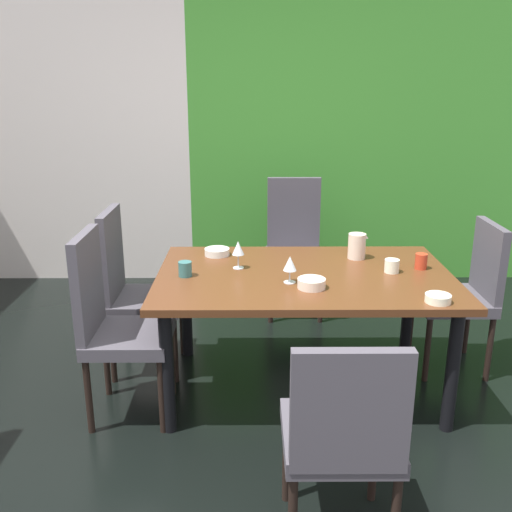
% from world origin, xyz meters
% --- Properties ---
extents(ground_plane, '(6.00, 5.35, 0.02)m').
position_xyz_m(ground_plane, '(0.00, 0.00, -0.01)').
color(ground_plane, black).
extents(back_panel_interior, '(2.61, 0.10, 2.52)m').
position_xyz_m(back_panel_interior, '(-1.70, 2.63, 1.26)').
color(back_panel_interior, silver).
rests_on(back_panel_interior, ground_plane).
extents(garden_window_panel, '(3.39, 0.10, 2.52)m').
position_xyz_m(garden_window_panel, '(1.31, 2.63, 1.26)').
color(garden_window_panel, '#409330').
rests_on(garden_window_panel, ground_plane).
extents(dining_table, '(1.67, 1.08, 0.73)m').
position_xyz_m(dining_table, '(0.46, 0.59, 0.65)').
color(dining_table, '#582F19').
rests_on(dining_table, ground_plane).
extents(chair_left_near, '(0.45, 0.44, 1.04)m').
position_xyz_m(chair_left_near, '(-0.59, 0.33, 0.56)').
color(chair_left_near, '#4B474F').
rests_on(chair_left_near, ground_plane).
extents(chair_head_far, '(0.44, 0.45, 1.05)m').
position_xyz_m(chair_head_far, '(0.49, 1.83, 0.57)').
color(chair_head_far, '#4B474F').
rests_on(chair_head_far, ground_plane).
extents(chair_left_far, '(0.45, 0.44, 1.04)m').
position_xyz_m(chair_left_far, '(-0.59, 0.85, 0.56)').
color(chair_left_far, '#4B474F').
rests_on(chair_left_far, ground_plane).
extents(chair_head_near, '(0.44, 0.44, 0.93)m').
position_xyz_m(chair_head_near, '(0.50, -0.64, 0.53)').
color(chair_head_near, '#4B474F').
rests_on(chair_head_near, ground_plane).
extents(chair_right_far, '(0.44, 0.44, 0.95)m').
position_xyz_m(chair_right_far, '(1.50, 0.85, 0.53)').
color(chair_right_far, '#4B474F').
rests_on(chair_right_far, ground_plane).
extents(wine_glass_left, '(0.07, 0.07, 0.15)m').
position_xyz_m(wine_glass_left, '(0.37, 0.43, 0.83)').
color(wine_glass_left, silver).
rests_on(wine_glass_left, dining_table).
extents(wine_glass_west, '(0.07, 0.07, 0.16)m').
position_xyz_m(wine_glass_west, '(0.08, 0.68, 0.85)').
color(wine_glass_west, silver).
rests_on(wine_glass_west, dining_table).
extents(serving_bowl_near_shelf, '(0.15, 0.15, 0.05)m').
position_xyz_m(serving_bowl_near_shelf, '(0.48, 0.35, 0.76)').
color(serving_bowl_near_shelf, '#F0DEC8').
rests_on(serving_bowl_near_shelf, dining_table).
extents(serving_bowl_south, '(0.13, 0.13, 0.04)m').
position_xyz_m(serving_bowl_south, '(1.08, 0.14, 0.75)').
color(serving_bowl_south, white).
rests_on(serving_bowl_south, dining_table).
extents(serving_bowl_front, '(0.16, 0.16, 0.04)m').
position_xyz_m(serving_bowl_front, '(-0.06, 0.94, 0.75)').
color(serving_bowl_front, white).
rests_on(serving_bowl_front, dining_table).
extents(cup_east, '(0.08, 0.08, 0.09)m').
position_xyz_m(cup_east, '(-0.21, 0.54, 0.77)').
color(cup_east, '#356C6A').
rests_on(cup_east, dining_table).
extents(cup_corner, '(0.07, 0.07, 0.09)m').
position_xyz_m(cup_corner, '(1.14, 0.67, 0.78)').
color(cup_corner, '#BF3A21').
rests_on(cup_corner, dining_table).
extents(cup_center, '(0.08, 0.08, 0.08)m').
position_xyz_m(cup_center, '(0.96, 0.60, 0.77)').
color(cup_center, white).
rests_on(cup_center, dining_table).
extents(pitcher_near_window, '(0.12, 0.11, 0.16)m').
position_xyz_m(pitcher_near_window, '(0.81, 0.87, 0.81)').
color(pitcher_near_window, beige).
rests_on(pitcher_near_window, dining_table).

